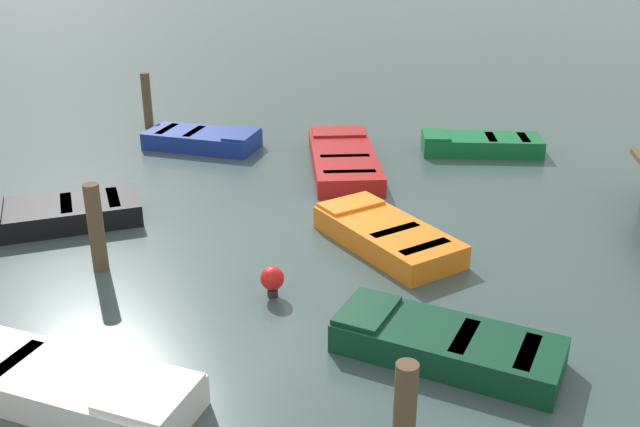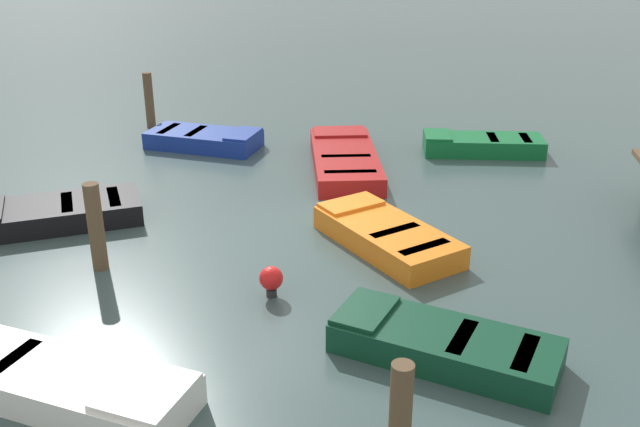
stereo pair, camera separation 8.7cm
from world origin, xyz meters
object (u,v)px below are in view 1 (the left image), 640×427
(mooring_piling_mid_right, at_px, (147,101))
(marker_buoy, at_px, (272,279))
(rowboat_orange, at_px, (386,235))
(rowboat_black, at_px, (53,214))
(rowboat_green, at_px, (480,144))
(rowboat_white, at_px, (39,378))
(mooring_piling_far_right, at_px, (96,228))
(rowboat_red, at_px, (344,159))
(rowboat_blue, at_px, (203,139))
(rowboat_dark_green, at_px, (445,343))
(mooring_piling_far_left, at_px, (405,417))

(mooring_piling_mid_right, height_order, marker_buoy, mooring_piling_mid_right)
(rowboat_orange, bearing_deg, rowboat_black, 48.35)
(rowboat_orange, xyz_separation_m, rowboat_green, (-5.46, 1.88, 0.00))
(rowboat_white, bearing_deg, rowboat_orange, 62.86)
(rowboat_green, xyz_separation_m, mooring_piling_far_right, (6.98, -6.38, 0.51))
(rowboat_black, distance_m, rowboat_red, 6.24)
(rowboat_blue, relative_size, mooring_piling_far_right, 1.92)
(rowboat_orange, distance_m, rowboat_green, 5.78)
(rowboat_black, height_order, rowboat_dark_green, same)
(rowboat_black, relative_size, rowboat_blue, 1.18)
(rowboat_red, relative_size, marker_buoy, 8.10)
(rowboat_black, distance_m, marker_buoy, 4.95)
(rowboat_orange, bearing_deg, mooring_piling_far_right, 67.35)
(rowboat_orange, distance_m, mooring_piling_mid_right, 9.21)
(rowboat_black, xyz_separation_m, mooring_piling_far_right, (1.55, 1.60, 0.51))
(rowboat_red, distance_m, mooring_piling_far_left, 9.36)
(rowboat_green, bearing_deg, rowboat_orange, 65.62)
(rowboat_green, bearing_deg, rowboat_red, 21.68)
(rowboat_dark_green, xyz_separation_m, rowboat_blue, (-8.10, -5.68, 0.00))
(rowboat_orange, relative_size, mooring_piling_far_left, 2.26)
(rowboat_black, bearing_deg, marker_buoy, 128.00)
(rowboat_white, distance_m, rowboat_orange, 6.06)
(rowboat_white, bearing_deg, mooring_piling_far_left, 4.10)
(rowboat_dark_green, xyz_separation_m, mooring_piling_far_left, (2.07, -0.46, 0.42))
(rowboat_black, xyz_separation_m, mooring_piling_mid_right, (-6.31, -0.55, 0.51))
(mooring_piling_far_right, distance_m, marker_buoy, 2.99)
(rowboat_red, distance_m, rowboat_orange, 4.07)
(mooring_piling_mid_right, distance_m, mooring_piling_far_right, 8.15)
(rowboat_blue, distance_m, mooring_piling_far_left, 11.45)
(rowboat_red, bearing_deg, mooring_piling_far_left, 178.47)
(rowboat_black, xyz_separation_m, marker_buoy, (2.02, 4.53, 0.07))
(rowboat_dark_green, distance_m, rowboat_orange, 3.37)
(rowboat_red, distance_m, rowboat_blue, 3.67)
(rowboat_orange, xyz_separation_m, mooring_piling_mid_right, (-6.35, -6.65, 0.51))
(rowboat_black, height_order, rowboat_blue, same)
(rowboat_red, height_order, marker_buoy, marker_buoy)
(mooring_piling_mid_right, xyz_separation_m, mooring_piling_far_right, (7.86, 2.16, 0.00))
(rowboat_orange, xyz_separation_m, mooring_piling_far_left, (5.30, 0.49, 0.42))
(rowboat_green, height_order, mooring_piling_mid_right, mooring_piling_mid_right)
(rowboat_red, relative_size, rowboat_white, 0.93)
(rowboat_orange, distance_m, mooring_piling_far_right, 4.77)
(rowboat_orange, distance_m, mooring_piling_far_left, 5.34)
(rowboat_white, bearing_deg, mooring_piling_mid_right, 116.50)
(mooring_piling_far_left, xyz_separation_m, marker_buoy, (-3.32, -2.07, -0.36))
(rowboat_green, relative_size, rowboat_blue, 1.02)
(rowboat_dark_green, relative_size, rowboat_orange, 1.06)
(rowboat_green, bearing_deg, mooring_piling_mid_right, -11.26)
(rowboat_red, xyz_separation_m, rowboat_dark_green, (7.12, 2.15, 0.00))
(rowboat_black, relative_size, rowboat_green, 1.16)
(rowboat_black, distance_m, rowboat_blue, 5.03)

